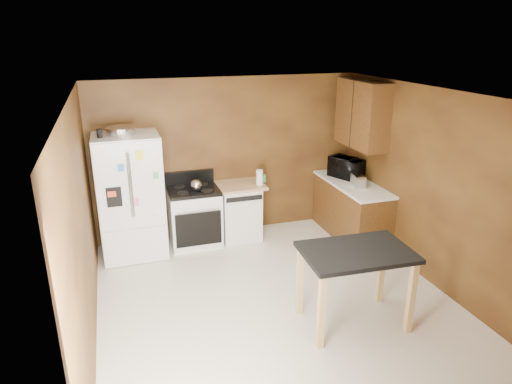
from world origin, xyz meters
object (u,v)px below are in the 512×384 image
microwave (346,169)px  roasting_pan (121,131)px  green_canister (263,178)px  pen_cup (100,134)px  dishwasher (239,210)px  refrigerator (131,196)px  island (356,262)px  paper_towel (260,177)px  gas_range (194,216)px  toaster (358,181)px  kettle (196,185)px

microwave → roasting_pan: bearing=62.4°
roasting_pan → green_canister: roasting_pan is taller
pen_cup → dishwasher: bearing=5.4°
microwave → dishwasher: (-1.74, 0.21, -0.60)m
refrigerator → island: bearing=-48.5°
pen_cup → paper_towel: pen_cup is taller
green_canister → gas_range: 1.22m
island → refrigerator: bearing=131.5°
island → toaster: bearing=60.1°
refrigerator → microwave: bearing=-2.2°
paper_towel → microwave: size_ratio=0.44×
kettle → microwave: bearing=-2.0°
pen_cup → green_canister: size_ratio=1.01×
kettle → green_canister: 1.09m
pen_cup → toaster: 3.78m
toaster → roasting_pan: bearing=178.6°
pen_cup → dishwasher: (1.95, 0.18, -1.41)m
microwave → dishwasher: bearing=58.3°
paper_towel → kettle: bearing=-179.2°
paper_towel → refrigerator: bearing=179.1°
paper_towel → gas_range: 1.16m
toaster → island: size_ratio=0.21×
refrigerator → island: 3.36m
dishwasher → roasting_pan: bearing=-178.8°
pen_cup → kettle: pen_cup is taller
pen_cup → microwave: (3.69, -0.03, -0.81)m
roasting_pan → gas_range: 1.69m
pen_cup → island: pen_cup is taller
refrigerator → paper_towel: bearing=-0.9°
roasting_pan → dishwasher: size_ratio=0.46×
island → microwave: bearing=64.4°
toaster → green_canister: bearing=161.3°
paper_towel → roasting_pan: bearing=177.7°
gas_range → dishwasher: 0.72m
refrigerator → gas_range: bearing=3.8°
microwave → island: (-1.14, -2.38, -0.28)m
refrigerator → dishwasher: (1.63, 0.09, -0.45)m
green_canister → paper_towel: bearing=-126.0°
kettle → toaster: size_ratio=0.68×
green_canister → microwave: microwave is taller
kettle → dishwasher: size_ratio=0.19×
green_canister → gas_range: size_ratio=0.10×
green_canister → island: (0.20, -2.61, -0.18)m
pen_cup → gas_range: bearing=7.4°
green_canister → kettle: bearing=-172.6°
roasting_pan → green_canister: size_ratio=3.56×
green_canister → refrigerator: (-2.03, -0.10, -0.05)m
roasting_pan → dishwasher: bearing=1.2°
roasting_pan → microwave: 3.51m
dishwasher → toaster: bearing=-22.0°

